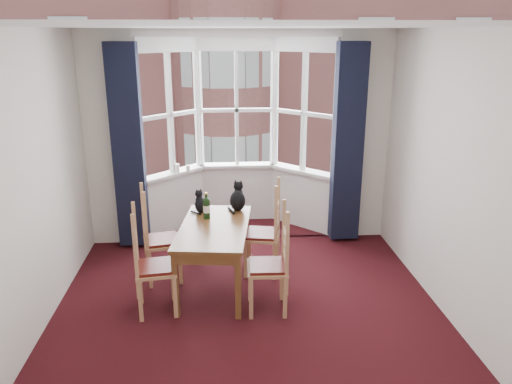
{
  "coord_description": "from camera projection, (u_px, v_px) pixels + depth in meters",
  "views": [
    {
      "loc": [
        -0.26,
        -4.24,
        2.76
      ],
      "look_at": [
        0.14,
        1.05,
        1.05
      ],
      "focal_mm": 35.0,
      "sensor_mm": 36.0,
      "label": 1
    }
  ],
  "objects": [
    {
      "name": "wall_right",
      "position": [
        466.0,
        186.0,
        4.6
      ],
      "size": [
        0.0,
        4.5,
        4.5
      ],
      "primitive_type": "plane",
      "rotation": [
        1.57,
        0.0,
        -1.57
      ],
      "color": "silver",
      "rests_on": "floor"
    },
    {
      "name": "wall_near",
      "position": [
        280.0,
        337.0,
        2.32
      ],
      "size": [
        4.0,
        0.0,
        4.0
      ],
      "primitive_type": "plane",
      "rotation": [
        -1.57,
        0.0,
        0.0
      ],
      "color": "silver",
      "rests_on": "floor"
    },
    {
      "name": "wall_back_pier_right",
      "position": [
        361.0,
        138.0,
        6.71
      ],
      "size": [
        0.7,
        0.12,
        2.8
      ],
      "primitive_type": "cube",
      "color": "silver",
      "rests_on": "floor"
    },
    {
      "name": "street",
      "position": [
        223.0,
        154.0,
        37.34
      ],
      "size": [
        80.0,
        80.0,
        0.0
      ],
      "primitive_type": "plane",
      "color": "#333335",
      "rests_on": "ground"
    },
    {
      "name": "chair_right_near",
      "position": [
        276.0,
        268.0,
        5.07
      ],
      "size": [
        0.41,
        0.43,
        0.92
      ],
      "color": "tan",
      "rests_on": "floor"
    },
    {
      "name": "chair_left_near",
      "position": [
        147.0,
        270.0,
        5.02
      ],
      "size": [
        0.46,
        0.47,
        0.92
      ],
      "color": "tan",
      "rests_on": "floor"
    },
    {
      "name": "curtain_right",
      "position": [
        348.0,
        144.0,
        6.54
      ],
      "size": [
        0.38,
        0.22,
        2.6
      ],
      "primitive_type": "cube",
      "color": "black",
      "rests_on": "floor"
    },
    {
      "name": "wine_bottle",
      "position": [
        207.0,
        207.0,
        5.61
      ],
      "size": [
        0.08,
        0.08,
        0.31
      ],
      "color": "black",
      "rests_on": "dining_table"
    },
    {
      "name": "chair_right_far",
      "position": [
        269.0,
        236.0,
        5.86
      ],
      "size": [
        0.47,
        0.49,
        0.92
      ],
      "color": "tan",
      "rests_on": "floor"
    },
    {
      "name": "floor",
      "position": [
        250.0,
        327.0,
        4.89
      ],
      "size": [
        4.5,
        4.5,
        0.0
      ],
      "primitive_type": "plane",
      "color": "black",
      "rests_on": "ground"
    },
    {
      "name": "tenement_building",
      "position": [
        225.0,
        66.0,
        17.7
      ],
      "size": [
        18.4,
        7.8,
        15.2
      ],
      "color": "#AA5F57",
      "rests_on": "street"
    },
    {
      "name": "wall_left",
      "position": [
        19.0,
        196.0,
        4.32
      ],
      "size": [
        0.0,
        4.5,
        4.5
      ],
      "primitive_type": "plane",
      "rotation": [
        1.57,
        0.0,
        1.57
      ],
      "color": "silver",
      "rests_on": "floor"
    },
    {
      "name": "wall_back_pier_left",
      "position": [
        112.0,
        141.0,
        6.48
      ],
      "size": [
        0.7,
        0.12,
        2.8
      ],
      "primitive_type": "cube",
      "color": "silver",
      "rests_on": "floor"
    },
    {
      "name": "dining_table",
      "position": [
        214.0,
        234.0,
        5.45
      ],
      "size": [
        0.89,
        1.43,
        0.74
      ],
      "color": "brown",
      "rests_on": "floor"
    },
    {
      "name": "candle_tall",
      "position": [
        177.0,
        168.0,
        7.01
      ],
      "size": [
        0.06,
        0.06,
        0.12
      ],
      "primitive_type": "cylinder",
      "color": "white",
      "rests_on": "bay_window"
    },
    {
      "name": "candle_short",
      "position": [
        188.0,
        168.0,
        7.05
      ],
      "size": [
        0.06,
        0.06,
        0.09
      ],
      "primitive_type": "cylinder",
      "color": "white",
      "rests_on": "bay_window"
    },
    {
      "name": "curtain_left",
      "position": [
        128.0,
        148.0,
        6.34
      ],
      "size": [
        0.38,
        0.22,
        2.6
      ],
      "primitive_type": "cube",
      "color": "black",
      "rests_on": "floor"
    },
    {
      "name": "cat_left",
      "position": [
        201.0,
        203.0,
        5.82
      ],
      "size": [
        0.2,
        0.23,
        0.28
      ],
      "color": "black",
      "rests_on": "dining_table"
    },
    {
      "name": "cat_right",
      "position": [
        238.0,
        199.0,
        5.89
      ],
      "size": [
        0.22,
        0.28,
        0.36
      ],
      "color": "black",
      "rests_on": "dining_table"
    },
    {
      "name": "ceiling",
      "position": [
        249.0,
        26.0,
        4.03
      ],
      "size": [
        4.5,
        4.5,
        0.0
      ],
      "primitive_type": "plane",
      "rotation": [
        3.14,
        0.0,
        0.0
      ],
      "color": "white",
      "rests_on": "floor"
    },
    {
      "name": "bay_window",
      "position": [
        238.0,
        132.0,
        7.07
      ],
      "size": [
        2.76,
        0.94,
        2.8
      ],
      "color": "white",
      "rests_on": "floor"
    },
    {
      "name": "chair_left_far",
      "position": [
        154.0,
        242.0,
        5.68
      ],
      "size": [
        0.48,
        0.5,
        0.92
      ],
      "color": "tan",
      "rests_on": "floor"
    }
  ]
}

